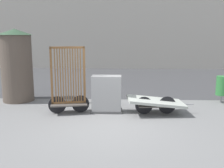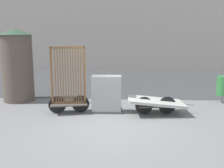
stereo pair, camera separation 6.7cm
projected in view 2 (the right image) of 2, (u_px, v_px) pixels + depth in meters
The scene contains 7 objects.
ground_plane at pixel (110, 126), 7.65m from camera, with size 60.00×60.00×0.00m, color slate.
road_strip at pixel (117, 79), 15.85m from camera, with size 56.00×10.16×0.01m.
bike_cart_with_bedframe at pixel (69, 89), 8.84m from camera, with size 1.96×0.87×2.26m.
bike_cart_with_mattress at pixel (156, 102), 8.78m from camera, with size 2.29×1.20×0.59m.
utility_cabinet at pixel (107, 95), 8.98m from camera, with size 1.06×0.55×1.27m.
trash_bin at pixel (223, 86), 10.20m from camera, with size 0.45×0.45×1.05m.
advertising_column at pixel (17, 65), 10.43m from camera, with size 1.37×1.37×2.87m.
Camera 2 is at (0.40, -7.28, 2.62)m, focal length 42.00 mm.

